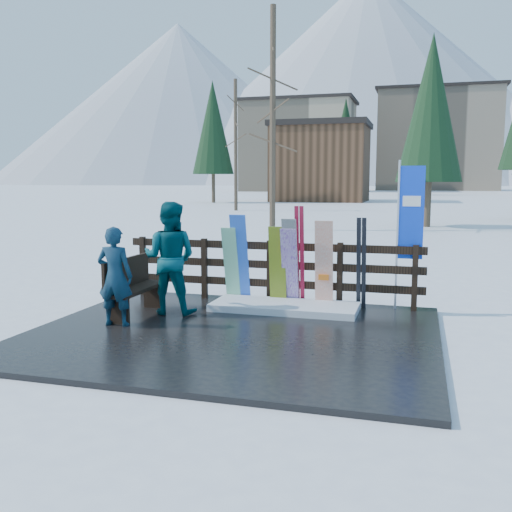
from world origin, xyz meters
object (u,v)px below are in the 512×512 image
(bench, at_px, (133,285))
(snowboard_4, at_px, (290,262))
(snowboard_5, at_px, (324,264))
(person_front, at_px, (115,276))
(snowboard_3, at_px, (289,267))
(snowboard_1, at_px, (231,265))
(snowboard_2, at_px, (277,266))
(snowboard_0, at_px, (240,259))
(person_back, at_px, (170,258))
(rental_flag, at_px, (408,218))

(bench, distance_m, snowboard_4, 2.80)
(snowboard_5, bearing_deg, person_front, -143.92)
(snowboard_3, relative_size, snowboard_5, 0.92)
(snowboard_1, distance_m, snowboard_2, 0.88)
(snowboard_3, distance_m, person_front, 3.13)
(snowboard_0, bearing_deg, person_back, -128.16)
(bench, relative_size, snowboard_4, 0.92)
(snowboard_5, bearing_deg, bench, -154.27)
(rental_flag, xyz_separation_m, person_front, (-4.32, -2.40, -0.83))
(snowboard_1, height_order, snowboard_3, snowboard_3)
(bench, xyz_separation_m, snowboard_3, (2.37, 1.44, 0.19))
(snowboard_1, relative_size, rental_flag, 0.55)
(bench, relative_size, person_back, 0.79)
(rental_flag, bearing_deg, snowboard_4, -172.35)
(snowboard_5, distance_m, rental_flag, 1.65)
(snowboard_4, bearing_deg, person_back, -148.36)
(bench, relative_size, snowboard_2, 1.04)
(snowboard_2, bearing_deg, bench, -146.11)
(snowboard_1, height_order, snowboard_5, snowboard_5)
(snowboard_3, distance_m, rental_flag, 2.23)
(snowboard_0, relative_size, rental_flag, 0.64)
(snowboard_3, distance_m, snowboard_5, 0.63)
(bench, relative_size, snowboard_1, 1.04)
(rental_flag, height_order, person_back, rental_flag)
(rental_flag, height_order, person_front, rental_flag)
(bench, bearing_deg, person_back, 29.41)
(snowboard_1, distance_m, person_back, 1.36)
(snowboard_4, distance_m, snowboard_5, 0.60)
(bench, distance_m, snowboard_1, 1.92)
(snowboard_4, xyz_separation_m, person_front, (-2.31, -2.13, -0.02))
(snowboard_0, relative_size, snowboard_1, 1.16)
(snowboard_0, distance_m, rental_flag, 3.07)
(snowboard_4, bearing_deg, snowboard_1, 180.00)
(snowboard_0, xyz_separation_m, snowboard_1, (-0.18, 0.00, -0.12))
(bench, xyz_separation_m, rental_flag, (4.39, 1.71, 1.09))
(snowboard_2, bearing_deg, rental_flag, 6.85)
(snowboard_0, distance_m, person_back, 1.44)
(person_back, bearing_deg, snowboard_0, -131.92)
(bench, distance_m, person_back, 0.76)
(snowboard_0, bearing_deg, snowboard_2, -0.00)
(snowboard_4, bearing_deg, snowboard_5, 0.00)
(snowboard_1, relative_size, snowboard_3, 1.00)
(snowboard_1, bearing_deg, snowboard_4, -0.00)
(rental_flag, distance_m, person_front, 5.01)
(snowboard_0, bearing_deg, snowboard_4, -0.00)
(snowboard_2, distance_m, snowboard_4, 0.25)
(snowboard_3, bearing_deg, snowboard_2, -180.00)
(bench, height_order, snowboard_3, snowboard_3)
(rental_flag, xyz_separation_m, person_back, (-3.84, -1.40, -0.65))
(snowboard_2, bearing_deg, person_front, -134.29)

